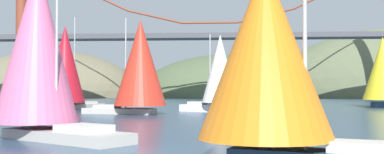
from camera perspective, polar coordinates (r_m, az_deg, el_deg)
ground_plane at (r=20.09m, az=-6.25°, el=-9.11°), size 360.00×360.00×0.00m
headland_center at (r=154.63m, az=4.49°, el=-2.49°), size 61.38×44.00×28.30m
headland_left at (r=165.33m, az=-16.80°, el=-2.37°), size 61.41×44.00×31.49m
suspension_bridge at (r=115.57m, az=2.18°, el=5.68°), size 130.99×6.00×38.43m
sailboat_white_mainsail at (r=54.76m, az=3.31°, el=0.69°), size 7.89×6.27×9.20m
sailboat_yellow_sail at (r=74.55m, az=22.28°, el=0.79°), size 9.89×6.00×11.26m
sailboat_crimson_sail at (r=62.55m, az=-15.08°, el=1.27°), size 7.22×10.09×12.21m
sailboat_scarlet_sail at (r=50.51m, az=-6.42°, el=1.51°), size 10.09×6.91×10.40m
sailboat_orange_sail at (r=16.40m, az=9.23°, el=2.62°), size 8.08×6.02×8.29m
sailboat_pink_spinnaker at (r=27.03m, az=-18.10°, el=3.47°), size 9.25×7.74×10.16m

